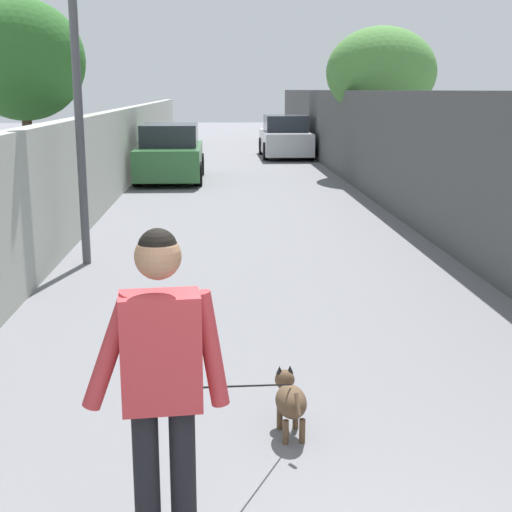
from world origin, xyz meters
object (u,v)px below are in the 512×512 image
(car_near, at_px, (170,154))
(lamp_post, at_px, (74,35))
(tree_right_distant, at_px, (381,72))
(dog, at_px, (289,399))
(tree_left_near, at_px, (22,61))
(car_far, at_px, (285,138))
(person_skateboarder, at_px, (162,376))

(car_near, bearing_deg, lamp_post, 176.47)
(tree_right_distant, distance_m, dog, 16.71)
(lamp_post, xyz_separation_m, dog, (-5.39, -2.42, -2.90))
(tree_left_near, relative_size, dog, 2.30)
(dog, bearing_deg, tree_left_near, 23.43)
(lamp_post, xyz_separation_m, car_far, (16.52, -4.43, -2.46))
(tree_right_distant, xyz_separation_m, person_skateboarder, (-17.50, 4.96, -1.82))
(car_near, bearing_deg, person_skateboarder, -176.44)
(person_skateboarder, height_order, car_near, person_skateboarder)
(car_far, bearing_deg, tree_left_near, 152.09)
(car_far, bearing_deg, car_near, 150.60)
(tree_right_distant, bearing_deg, dog, 165.33)
(person_skateboarder, xyz_separation_m, car_near, (16.66, 1.04, -0.40))
(tree_left_near, relative_size, tree_right_distant, 1.00)
(person_skateboarder, distance_m, dog, 1.92)
(car_near, bearing_deg, tree_right_distant, -82.02)
(dog, height_order, car_near, car_near)
(tree_right_distant, relative_size, dog, 2.30)
(tree_left_near, bearing_deg, car_near, -25.87)
(tree_left_near, distance_m, car_near, 6.18)
(lamp_post, bearing_deg, tree_left_near, 22.60)
(tree_left_near, distance_m, lamp_post, 4.95)
(dog, bearing_deg, tree_right_distant, -14.67)
(lamp_post, bearing_deg, person_skateboarder, -166.71)
(person_skateboarder, bearing_deg, lamp_post, 13.29)
(dog, bearing_deg, person_skateboarder, 153.20)
(car_near, bearing_deg, car_far, -29.40)
(lamp_post, distance_m, person_skateboarder, 7.42)
(dog, relative_size, car_near, 0.46)
(lamp_post, bearing_deg, car_far, -15.00)
(lamp_post, xyz_separation_m, person_skateboarder, (-6.93, -1.64, -2.06))
(tree_right_distant, distance_m, person_skateboarder, 18.28)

